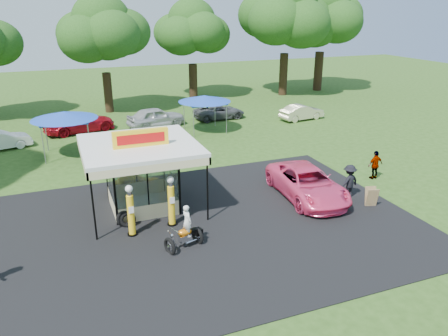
{
  "coord_description": "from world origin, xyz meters",
  "views": [
    {
      "loc": [
        -5.46,
        -15.06,
        9.56
      ],
      "look_at": [
        1.97,
        4.0,
        1.92
      ],
      "focal_mm": 35.0,
      "sensor_mm": 36.0,
      "label": 1
    }
  ],
  "objects_px": {
    "a_frame_sign": "(371,197)",
    "bg_car_d": "(219,112)",
    "bg_car_a": "(0,140)",
    "bg_car_c": "(156,117)",
    "bg_car_e": "(302,112)",
    "gas_pump_left": "(131,212)",
    "spectator_east_b": "(375,165)",
    "gas_pump_right": "(171,202)",
    "motorcycle": "(186,231)",
    "pink_sedan": "(307,183)",
    "kiosk_car": "(135,183)",
    "gas_station_kiosk": "(141,174)",
    "tent_west": "(64,116)",
    "bg_car_b": "(79,122)",
    "tent_east": "(205,99)",
    "spectator_east_a": "(349,182)"
  },
  "relations": [
    {
      "from": "a_frame_sign",
      "to": "bg_car_e",
      "type": "bearing_deg",
      "value": 87.09
    },
    {
      "from": "gas_pump_right",
      "to": "bg_car_a",
      "type": "xyz_separation_m",
      "value": [
        -8.34,
        15.41,
        -0.49
      ]
    },
    {
      "from": "pink_sedan",
      "to": "tent_east",
      "type": "height_order",
      "value": "tent_east"
    },
    {
      "from": "motorcycle",
      "to": "gas_pump_right",
      "type": "bearing_deg",
      "value": 73.39
    },
    {
      "from": "gas_pump_left",
      "to": "tent_east",
      "type": "height_order",
      "value": "tent_east"
    },
    {
      "from": "gas_station_kiosk",
      "to": "bg_car_b",
      "type": "height_order",
      "value": "gas_station_kiosk"
    },
    {
      "from": "gas_station_kiosk",
      "to": "bg_car_a",
      "type": "bearing_deg",
      "value": 119.91
    },
    {
      "from": "gas_pump_right",
      "to": "spectator_east_a",
      "type": "bearing_deg",
      "value": -2.4
    },
    {
      "from": "bg_car_b",
      "to": "bg_car_c",
      "type": "bearing_deg",
      "value": -110.7
    },
    {
      "from": "a_frame_sign",
      "to": "bg_car_e",
      "type": "height_order",
      "value": "bg_car_e"
    },
    {
      "from": "spectator_east_b",
      "to": "bg_car_e",
      "type": "bearing_deg",
      "value": -105.8
    },
    {
      "from": "kiosk_car",
      "to": "bg_car_e",
      "type": "bearing_deg",
      "value": -57.65
    },
    {
      "from": "bg_car_c",
      "to": "motorcycle",
      "type": "bearing_deg",
      "value": 158.29
    },
    {
      "from": "bg_car_c",
      "to": "bg_car_e",
      "type": "distance_m",
      "value": 12.81
    },
    {
      "from": "spectator_east_a",
      "to": "tent_east",
      "type": "relative_size",
      "value": 0.45
    },
    {
      "from": "pink_sedan",
      "to": "bg_car_d",
      "type": "xyz_separation_m",
      "value": [
        1.76,
        17.7,
        -0.16
      ]
    },
    {
      "from": "spectator_east_b",
      "to": "bg_car_d",
      "type": "distance_m",
      "value": 17.15
    },
    {
      "from": "kiosk_car",
      "to": "tent_east",
      "type": "distance_m",
      "value": 12.83
    },
    {
      "from": "spectator_east_b",
      "to": "bg_car_e",
      "type": "relative_size",
      "value": 0.42
    },
    {
      "from": "tent_east",
      "to": "a_frame_sign",
      "type": "bearing_deg",
      "value": -78.91
    },
    {
      "from": "bg_car_a",
      "to": "bg_car_c",
      "type": "relative_size",
      "value": 0.85
    },
    {
      "from": "a_frame_sign",
      "to": "tent_west",
      "type": "relative_size",
      "value": 0.23
    },
    {
      "from": "bg_car_b",
      "to": "tent_west",
      "type": "relative_size",
      "value": 1.29
    },
    {
      "from": "bg_car_a",
      "to": "tent_east",
      "type": "xyz_separation_m",
      "value": [
        15.02,
        -0.65,
        1.96
      ]
    },
    {
      "from": "motorcycle",
      "to": "tent_west",
      "type": "xyz_separation_m",
      "value": [
        -3.98,
        14.54,
        1.96
      ]
    },
    {
      "from": "spectator_east_a",
      "to": "spectator_east_b",
      "type": "distance_m",
      "value": 3.58
    },
    {
      "from": "pink_sedan",
      "to": "spectator_east_b",
      "type": "relative_size",
      "value": 3.37
    },
    {
      "from": "spectator_east_b",
      "to": "kiosk_car",
      "type": "bearing_deg",
      "value": -15.85
    },
    {
      "from": "motorcycle",
      "to": "bg_car_c",
      "type": "xyz_separation_m",
      "value": [
        3.26,
        19.69,
        0.05
      ]
    },
    {
      "from": "gas_pump_left",
      "to": "spectator_east_b",
      "type": "height_order",
      "value": "gas_pump_left"
    },
    {
      "from": "a_frame_sign",
      "to": "kiosk_car",
      "type": "relative_size",
      "value": 0.36
    },
    {
      "from": "bg_car_e",
      "to": "gas_pump_left",
      "type": "bearing_deg",
      "value": 122.5
    },
    {
      "from": "pink_sedan",
      "to": "bg_car_b",
      "type": "relative_size",
      "value": 1.04
    },
    {
      "from": "gas_pump_left",
      "to": "gas_pump_right",
      "type": "relative_size",
      "value": 0.99
    },
    {
      "from": "bg_car_a",
      "to": "bg_car_e",
      "type": "xyz_separation_m",
      "value": [
        24.25,
        -0.2,
        -0.0
      ]
    },
    {
      "from": "bg_car_c",
      "to": "spectator_east_b",
      "type": "bearing_deg",
      "value": -162.68
    },
    {
      "from": "pink_sedan",
      "to": "bg_car_a",
      "type": "bearing_deg",
      "value": 140.63
    },
    {
      "from": "a_frame_sign",
      "to": "bg_car_d",
      "type": "height_order",
      "value": "bg_car_d"
    },
    {
      "from": "spectator_east_b",
      "to": "bg_car_d",
      "type": "height_order",
      "value": "spectator_east_b"
    },
    {
      "from": "gas_station_kiosk",
      "to": "motorcycle",
      "type": "distance_m",
      "value": 4.7
    },
    {
      "from": "gas_station_kiosk",
      "to": "gas_pump_right",
      "type": "xyz_separation_m",
      "value": [
        0.85,
        -2.39,
        -0.62
      ]
    },
    {
      "from": "gas_pump_right",
      "to": "pink_sedan",
      "type": "xyz_separation_m",
      "value": [
        7.44,
        0.46,
        -0.37
      ]
    },
    {
      "from": "gas_pump_left",
      "to": "gas_pump_right",
      "type": "bearing_deg",
      "value": 8.66
    },
    {
      "from": "gas_pump_right",
      "to": "pink_sedan",
      "type": "bearing_deg",
      "value": 3.56
    },
    {
      "from": "a_frame_sign",
      "to": "gas_station_kiosk",
      "type": "bearing_deg",
      "value": 175.99
    },
    {
      "from": "bg_car_d",
      "to": "gas_station_kiosk",
      "type": "bearing_deg",
      "value": 143.47
    },
    {
      "from": "kiosk_car",
      "to": "bg_car_a",
      "type": "height_order",
      "value": "bg_car_a"
    },
    {
      "from": "bg_car_a",
      "to": "bg_car_d",
      "type": "xyz_separation_m",
      "value": [
        17.53,
        2.75,
        -0.04
      ]
    },
    {
      "from": "gas_pump_left",
      "to": "spectator_east_b",
      "type": "relative_size",
      "value": 1.4
    },
    {
      "from": "motorcycle",
      "to": "bg_car_b",
      "type": "relative_size",
      "value": 0.36
    }
  ]
}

